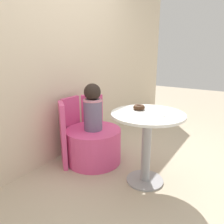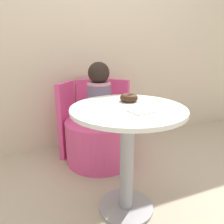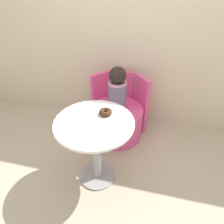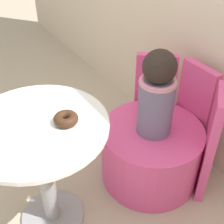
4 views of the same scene
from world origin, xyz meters
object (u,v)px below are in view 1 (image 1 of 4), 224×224
child_figure (93,107)px  donut (139,107)px  tub_chair (94,145)px  round_table (147,133)px

child_figure → donut: bearing=-88.6°
tub_chair → round_table: bearing=-94.4°
donut → child_figure: bearing=91.4°
round_table → tub_chair: round_table is taller
child_figure → tub_chair: bearing=0.0°
round_table → tub_chair: (0.05, 0.70, -0.33)m
round_table → donut: 0.26m
tub_chair → donut: 0.79m
tub_chair → child_figure: size_ratio=1.20×
tub_chair → child_figure: child_figure is taller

